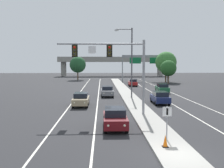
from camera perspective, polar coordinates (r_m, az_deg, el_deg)
The scene contains 21 objects.
ground_plane at distance 15.64m, azimuth 13.76°, elevation -14.78°, with size 260.00×260.00×0.00m, color #28282B.
median_island at distance 32.85m, azimuth 5.11°, elevation -4.43°, with size 2.40×110.00×0.15m, color #9E9B93.
lane_stripe_oncoming_center at distance 39.53m, azimuth -2.97°, elevation -3.03°, with size 0.14×100.00×0.01m, color silver.
lane_stripe_receding_center at distance 40.50m, azimuth 10.47°, elevation -2.92°, with size 0.14×100.00×0.01m, color silver.
edge_stripe_left at distance 39.71m, azimuth -7.74°, elevation -3.03°, with size 0.14×100.00×0.01m, color silver.
edge_stripe_right at distance 41.35m, azimuth 14.94°, elevation -2.84°, with size 0.14×100.00×0.01m, color silver.
overhead_signal_mast at distance 25.97m, azimuth 0.76°, elevation 5.00°, with size 8.40×0.44×7.20m.
median_sign_post at distance 17.89m, azimuth 11.55°, elevation -7.03°, with size 0.60×0.10×2.20m.
street_lamp_median at distance 38.94m, azimuth 3.88°, elevation 5.40°, with size 2.58×0.28×10.00m.
car_oncoming_darkred at distance 21.38m, azimuth 0.64°, elevation -7.16°, with size 1.83×4.48×1.58m.
car_oncoming_tan at distance 32.49m, azimuth -6.58°, elevation -3.21°, with size 1.82×4.47×1.58m.
car_oncoming_grey at distance 41.68m, azimuth -1.04°, elevation -1.51°, with size 1.92×4.51×1.58m.
car_receding_navy at distance 34.52m, azimuth 10.11°, elevation -2.80°, with size 1.83×4.47×1.58m.
car_receding_green at distance 47.60m, azimuth 10.58°, elevation -0.85°, with size 1.92×4.51×1.58m.
car_receding_red at distance 60.75m, azimuth 4.39°, elevation 0.33°, with size 1.90×4.50×1.58m.
traffic_cone_median_nose at distance 16.63m, azimuth 11.20°, elevation -11.74°, with size 0.36×0.36×0.74m.
highway_sign_gantry at distance 77.33m, azimuth 7.04°, elevation 5.14°, with size 13.28×0.42×7.50m.
overpass_bridge at distance 107.19m, azimuth 0.04°, elevation 4.75°, with size 42.40×6.40×7.65m.
tree_far_left_a at distance 83.27m, azimuth -7.26°, elevation 4.06°, with size 4.95×4.95×7.17m.
tree_far_right_b at distance 70.13m, azimuth 11.83°, elevation 3.27°, with size 4.08×4.08×5.91m.
tree_far_right_a at distance 74.91m, azimuth 11.33°, elevation 4.54°, with size 5.73×5.73×8.29m.
Camera 1 is at (-4.14, -14.19, 5.10)m, focal length 43.26 mm.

